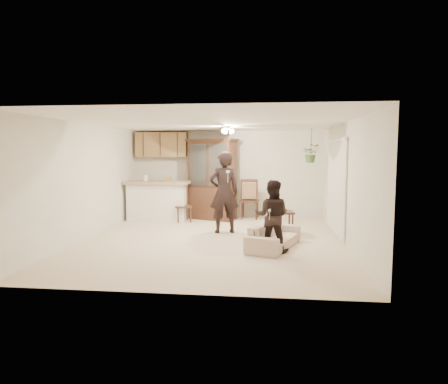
# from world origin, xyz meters

# --- Properties ---
(floor) EXTENTS (6.50, 6.50, 0.00)m
(floor) POSITION_xyz_m (0.00, 0.00, 0.00)
(floor) COLOR beige
(floor) RESTS_ON ground
(ceiling) EXTENTS (5.50, 6.50, 0.02)m
(ceiling) POSITION_xyz_m (0.00, 0.00, 2.50)
(ceiling) COLOR white
(ceiling) RESTS_ON wall_back
(wall_back) EXTENTS (5.50, 0.02, 2.50)m
(wall_back) POSITION_xyz_m (0.00, 3.25, 1.25)
(wall_back) COLOR beige
(wall_back) RESTS_ON ground
(wall_front) EXTENTS (5.50, 0.02, 2.50)m
(wall_front) POSITION_xyz_m (0.00, -3.25, 1.25)
(wall_front) COLOR beige
(wall_front) RESTS_ON ground
(wall_left) EXTENTS (0.02, 6.50, 2.50)m
(wall_left) POSITION_xyz_m (-2.75, 0.00, 1.25)
(wall_left) COLOR beige
(wall_left) RESTS_ON ground
(wall_right) EXTENTS (0.02, 6.50, 2.50)m
(wall_right) POSITION_xyz_m (2.75, 0.00, 1.25)
(wall_right) COLOR beige
(wall_right) RESTS_ON ground
(breakfast_bar) EXTENTS (1.60, 0.55, 1.00)m
(breakfast_bar) POSITION_xyz_m (-1.85, 2.35, 0.50)
(breakfast_bar) COLOR white
(breakfast_bar) RESTS_ON floor
(bar_top) EXTENTS (1.75, 0.70, 0.08)m
(bar_top) POSITION_xyz_m (-1.85, 2.35, 1.05)
(bar_top) COLOR tan
(bar_top) RESTS_ON breakfast_bar
(upper_cabinets) EXTENTS (1.50, 0.34, 0.70)m
(upper_cabinets) POSITION_xyz_m (-1.90, 3.07, 2.10)
(upper_cabinets) COLOR olive
(upper_cabinets) RESTS_ON wall_back
(vertical_blinds) EXTENTS (0.06, 2.30, 2.10)m
(vertical_blinds) POSITION_xyz_m (2.71, 0.90, 1.10)
(vertical_blinds) COLOR silver
(vertical_blinds) RESTS_ON wall_right
(ceiling_fixture) EXTENTS (0.36, 0.36, 0.20)m
(ceiling_fixture) POSITION_xyz_m (0.20, 1.20, 2.40)
(ceiling_fixture) COLOR beige
(ceiling_fixture) RESTS_ON ceiling
(hanging_plant) EXTENTS (0.43, 0.37, 0.48)m
(hanging_plant) POSITION_xyz_m (2.30, 2.40, 1.85)
(hanging_plant) COLOR #2B5221
(hanging_plant) RESTS_ON ceiling
(plant_cord) EXTENTS (0.01, 0.01, 0.65)m
(plant_cord) POSITION_xyz_m (2.30, 2.40, 2.17)
(plant_cord) COLOR black
(plant_cord) RESTS_ON ceiling
(sofa) EXTENTS (1.30, 2.01, 0.73)m
(sofa) POSITION_xyz_m (1.32, -0.47, 0.37)
(sofa) COLOR beige
(sofa) RESTS_ON floor
(adult) EXTENTS (0.76, 0.61, 1.80)m
(adult) POSITION_xyz_m (0.17, 0.86, 0.90)
(adult) COLOR black
(adult) RESTS_ON floor
(child) EXTENTS (0.72, 0.60, 1.35)m
(child) POSITION_xyz_m (1.27, -0.81, 0.68)
(child) COLOR black
(child) RESTS_ON floor
(china_hutch) EXTENTS (1.53, 1.03, 2.25)m
(china_hutch) POSITION_xyz_m (-0.38, 2.70, 1.11)
(china_hutch) COLOR #331C12
(china_hutch) RESTS_ON floor
(side_table) EXTENTS (0.55, 0.55, 0.59)m
(side_table) POSITION_xyz_m (1.53, 0.81, 0.28)
(side_table) COLOR #331C12
(side_table) RESTS_ON floor
(chair_bar) EXTENTS (0.57, 0.57, 0.95)m
(chair_bar) POSITION_xyz_m (-1.11, 2.19, 0.27)
(chair_bar) COLOR #331C12
(chair_bar) RESTS_ON floor
(chair_hutch_left) EXTENTS (0.57, 0.57, 0.91)m
(chair_hutch_left) POSITION_xyz_m (-1.13, 2.92, 0.26)
(chair_hutch_left) COLOR #331C12
(chair_hutch_left) RESTS_ON floor
(chair_hutch_right) EXTENTS (0.52, 0.52, 1.14)m
(chair_hutch_right) POSITION_xyz_m (0.67, 2.95, 0.32)
(chair_hutch_right) COLOR #331C12
(chair_hutch_right) RESTS_ON floor
(controller_adult) EXTENTS (0.10, 0.17, 0.05)m
(controller_adult) POSITION_xyz_m (0.30, 0.44, 1.46)
(controller_adult) COLOR white
(controller_adult) RESTS_ON adult
(controller_child) EXTENTS (0.05, 0.12, 0.04)m
(controller_child) POSITION_xyz_m (1.22, -1.12, 0.84)
(controller_child) COLOR white
(controller_child) RESTS_ON child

